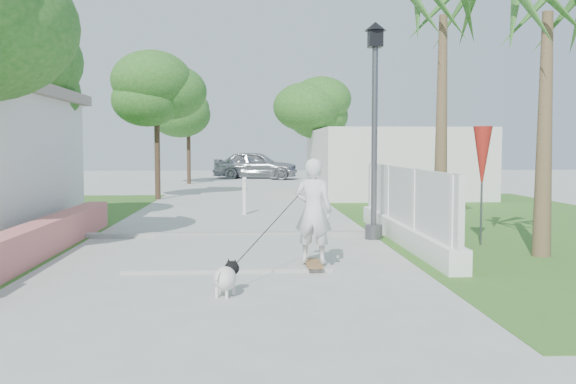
{
  "coord_description": "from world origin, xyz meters",
  "views": [
    {
      "loc": [
        0.33,
        -7.56,
        1.9
      ],
      "look_at": [
        1.02,
        3.86,
        1.1
      ],
      "focal_mm": 40.0,
      "sensor_mm": 36.0,
      "label": 1
    }
  ],
  "objects": [
    {
      "name": "ground",
      "position": [
        0.0,
        0.0,
        0.0
      ],
      "size": [
        90.0,
        90.0,
        0.0
      ],
      "primitive_type": "plane",
      "color": "#B7B7B2",
      "rests_on": "ground"
    },
    {
      "name": "path_strip",
      "position": [
        0.0,
        20.0,
        0.03
      ],
      "size": [
        3.2,
        36.0,
        0.06
      ],
      "primitive_type": "cube",
      "color": "#B7B7B2",
      "rests_on": "ground"
    },
    {
      "name": "curb",
      "position": [
        0.0,
        6.0,
        0.05
      ],
      "size": [
        6.5,
        0.25,
        0.1
      ],
      "primitive_type": "cube",
      "color": "#999993",
      "rests_on": "ground"
    },
    {
      "name": "grass_right",
      "position": [
        7.0,
        8.0,
        0.01
      ],
      "size": [
        8.0,
        20.0,
        0.01
      ],
      "primitive_type": "cube",
      "color": "#3C6B21",
      "rests_on": "ground"
    },
    {
      "name": "pink_wall",
      "position": [
        -3.3,
        3.55,
        0.31
      ],
      "size": [
        0.45,
        8.2,
        0.8
      ],
      "color": "#C96B67",
      "rests_on": "ground"
    },
    {
      "name": "lattice_fence",
      "position": [
        3.4,
        5.0,
        0.54
      ],
      "size": [
        0.35,
        7.0,
        1.5
      ],
      "color": "white",
      "rests_on": "ground"
    },
    {
      "name": "building_right",
      "position": [
        6.0,
        18.0,
        1.3
      ],
      "size": [
        6.0,
        8.0,
        2.6
      ],
      "primitive_type": "cube",
      "color": "silver",
      "rests_on": "ground"
    },
    {
      "name": "street_lamp",
      "position": [
        2.9,
        5.5,
        2.43
      ],
      "size": [
        0.44,
        0.44,
        4.44
      ],
      "color": "#59595E",
      "rests_on": "ground"
    },
    {
      "name": "bollard",
      "position": [
        0.2,
        10.0,
        0.58
      ],
      "size": [
        0.14,
        0.14,
        1.09
      ],
      "color": "white",
      "rests_on": "ground"
    },
    {
      "name": "patio_umbrella",
      "position": [
        4.8,
        4.5,
        1.69
      ],
      "size": [
        0.36,
        0.36,
        2.3
      ],
      "color": "#59595E",
      "rests_on": "ground"
    },
    {
      "name": "tree_left_mid",
      "position": [
        -5.48,
        8.48,
        3.5
      ],
      "size": [
        3.2,
        3.2,
        4.85
      ],
      "color": "#4C3826",
      "rests_on": "ground"
    },
    {
      "name": "tree_path_left",
      "position": [
        -2.98,
        15.98,
        3.82
      ],
      "size": [
        3.4,
        3.4,
        5.23
      ],
      "color": "#4C3826",
      "rests_on": "ground"
    },
    {
      "name": "tree_path_right",
      "position": [
        3.22,
        19.98,
        3.49
      ],
      "size": [
        3.0,
        3.0,
        4.79
      ],
      "color": "#4C3826",
      "rests_on": "ground"
    },
    {
      "name": "tree_path_far",
      "position": [
        -2.78,
        25.98,
        3.82
      ],
      "size": [
        3.2,
        3.2,
        5.17
      ],
      "color": "#4C3826",
      "rests_on": "ground"
    },
    {
      "name": "palm_far",
      "position": [
        4.6,
        6.5,
        4.48
      ],
      "size": [
        1.8,
        1.8,
        5.3
      ],
      "color": "brown",
      "rests_on": "ground"
    },
    {
      "name": "palm_near",
      "position": [
        5.4,
        3.2,
        3.95
      ],
      "size": [
        1.8,
        1.8,
        4.7
      ],
      "color": "brown",
      "rests_on": "ground"
    },
    {
      "name": "skateboarder",
      "position": [
        0.72,
        1.73,
        0.77
      ],
      "size": [
        1.65,
        1.98,
        1.73
      ],
      "rotation": [
        0.0,
        0.0,
        2.78
      ],
      "color": "olive",
      "rests_on": "ground"
    },
    {
      "name": "dog",
      "position": [
        0.03,
        0.58,
        0.24
      ],
      "size": [
        0.44,
        0.62,
        0.45
      ],
      "rotation": [
        0.0,
        0.0,
        -0.36
      ],
      "color": "white",
      "rests_on": "ground"
    },
    {
      "name": "parked_car",
      "position": [
        0.72,
        30.55,
        0.85
      ],
      "size": [
        5.2,
        2.68,
        1.69
      ],
      "primitive_type": "imported",
      "rotation": [
        0.0,
        0.0,
        1.43
      ],
      "color": "#B2B4BB",
      "rests_on": "ground"
    }
  ]
}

